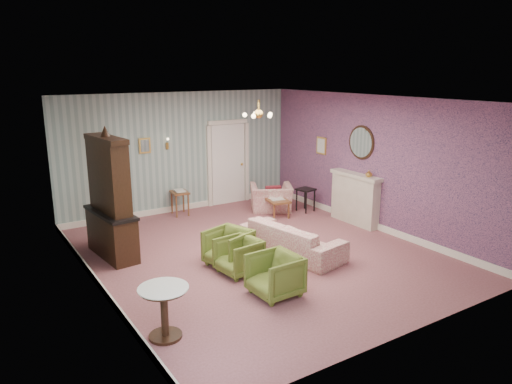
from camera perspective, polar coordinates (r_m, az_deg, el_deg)
floor at (r=9.34m, az=0.29°, el=-7.23°), size 7.00×7.00×0.00m
ceiling at (r=8.70m, az=0.32°, el=10.82°), size 7.00×7.00×0.00m
wall_back at (r=11.94m, az=-8.89°, el=4.61°), size 6.00×0.00×6.00m
wall_front at (r=6.37m, az=17.73°, el=-4.53°), size 6.00×0.00×6.00m
wall_left at (r=7.75m, az=-18.67°, el=-1.28°), size 0.00×7.00×7.00m
wall_right at (r=10.80m, az=13.81°, el=3.34°), size 0.00×7.00×7.00m
wall_right_floral at (r=10.79m, az=13.76°, el=3.34°), size 0.00×7.00×7.00m
door at (r=12.54m, az=-3.31°, el=3.51°), size 1.12×0.12×2.16m
olive_chair_a at (r=7.59m, az=2.22°, el=-9.53°), size 0.69×0.73×0.73m
olive_chair_b at (r=8.37m, az=-2.07°, el=-7.36°), size 0.69×0.73×0.68m
olive_chair_c at (r=8.71m, az=-3.28°, el=-6.32°), size 0.85×0.88×0.73m
sofa_chintz at (r=9.22m, az=4.26°, el=-4.85°), size 0.99×2.17×0.82m
wingback_chair at (r=11.95m, az=1.80°, el=-0.18°), size 1.19×1.05×0.87m
dresser at (r=9.25m, az=-16.94°, el=-0.26°), size 0.64×1.48×2.40m
fireplace at (r=11.17m, az=11.57°, el=-0.76°), size 0.30×1.40×1.16m
mantel_vase at (r=10.73m, az=13.15°, el=2.13°), size 0.15×0.15×0.15m
oval_mirror at (r=10.98m, az=12.28°, el=5.73°), size 0.04×0.76×0.84m
framed_print at (r=12.01m, az=7.72°, el=5.43°), size 0.04×0.34×0.42m
coffee_table at (r=11.63m, az=2.32°, el=-1.74°), size 0.62×0.91×0.43m
side_table_black at (r=11.98m, az=5.85°, el=-0.94°), size 0.45×0.45×0.58m
pedestal_table at (r=6.59m, az=-10.73°, el=-13.76°), size 0.79×0.79×0.72m
nesting_table at (r=11.79m, az=-8.95°, el=-1.17°), size 0.43×0.52×0.63m
gilt_mirror_back at (r=11.54m, az=-12.96°, el=5.34°), size 0.28×0.06×0.36m
sconce_left at (r=11.35m, az=-15.54°, el=5.03°), size 0.16×0.12×0.30m
sconce_right at (r=11.71m, az=-10.39°, el=5.60°), size 0.16×0.12×0.30m
chandelier at (r=8.72m, az=0.31°, el=9.05°), size 0.56×0.56×0.36m
burgundy_cushion at (r=11.79m, az=2.01°, el=-0.17°), size 0.41×0.28×0.39m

